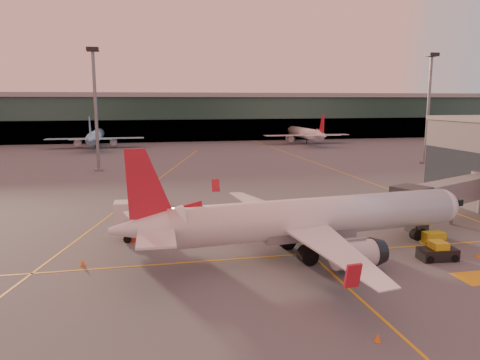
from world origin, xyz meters
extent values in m
plane|color=#4C4F54|center=(0.00, 0.00, 0.00)|extent=(600.00, 600.00, 0.00)
cube|color=gold|center=(0.00, 5.00, 0.01)|extent=(80.00, 0.25, 0.01)
cube|color=gold|center=(-10.00, 45.00, 0.01)|extent=(31.30, 115.98, 0.01)
cube|color=gold|center=(30.00, 70.00, 0.01)|extent=(0.25, 160.00, 0.01)
cube|color=gold|center=(5.00, -8.00, 0.01)|extent=(0.25, 30.00, 0.01)
cube|color=#19382D|center=(0.00, 142.00, 8.00)|extent=(400.00, 18.00, 16.00)
cube|color=gray|center=(0.00, 142.00, 16.80)|extent=(400.00, 20.00, 1.60)
cube|color=black|center=(0.00, 133.50, 4.00)|extent=(400.00, 1.00, 8.00)
cube|color=#2D3D47|center=(33.05, 18.00, 5.00)|extent=(0.30, 21.60, 6.00)
cylinder|color=slate|center=(-20.00, 66.00, 12.50)|extent=(0.70, 0.70, 25.00)
cube|color=black|center=(-20.00, 66.00, 25.20)|extent=(2.40, 2.40, 0.80)
cube|color=slate|center=(-20.00, 66.00, 0.25)|extent=(1.60, 1.60, 0.50)
cylinder|color=slate|center=(55.00, 62.00, 12.50)|extent=(0.70, 0.70, 25.00)
cube|color=black|center=(55.00, 62.00, 25.20)|extent=(2.40, 2.40, 0.80)
cube|color=slate|center=(55.00, 62.00, 0.25)|extent=(1.60, 1.60, 0.50)
cylinder|color=white|center=(5.60, 4.97, 3.76)|extent=(29.53, 6.86, 3.76)
sphere|color=white|center=(20.16, 6.53, 3.76)|extent=(3.69, 3.69, 3.69)
cube|color=black|center=(21.23, 6.64, 4.23)|extent=(1.94, 2.61, 0.66)
cone|color=white|center=(-10.75, 3.22, 4.04)|extent=(6.78, 4.24, 3.57)
cube|color=white|center=(-10.05, 0.06, 4.14)|extent=(3.24, 6.17, 0.19)
cylinder|color=silver|center=(6.92, -0.64, 1.69)|extent=(4.17, 2.85, 2.44)
cylinder|color=black|center=(3.73, 2.31, 0.85)|extent=(1.82, 1.49, 1.69)
cylinder|color=black|center=(3.73, 2.31, 1.36)|extent=(0.34, 0.34, 1.03)
cube|color=white|center=(-10.73, 6.46, 4.14)|extent=(4.43, 6.63, 0.19)
cylinder|color=silver|center=(5.70, 10.73, 1.69)|extent=(4.17, 2.85, 2.44)
cylinder|color=black|center=(3.21, 7.17, 0.85)|extent=(1.82, 1.49, 1.69)
cylinder|color=black|center=(3.21, 7.17, 1.36)|extent=(0.34, 0.34, 1.03)
cube|color=slate|center=(4.53, 4.85, 2.54)|extent=(9.56, 3.98, 1.50)
cylinder|color=black|center=(17.32, 6.22, 0.85)|extent=(1.26, 0.87, 1.18)
cube|color=slate|center=(25.77, 12.07, 4.06)|extent=(17.57, 10.21, 2.70)
cube|color=#2D3035|center=(18.05, 8.74, 4.06)|extent=(4.53, 4.53, 3.00)
cube|color=#2D3035|center=(19.55, 9.64, 1.20)|extent=(1.60, 2.40, 2.40)
cylinder|color=black|center=(19.55, 8.54, 0.40)|extent=(0.80, 0.40, 0.80)
cylinder|color=black|center=(19.55, 10.74, 0.40)|extent=(0.80, 0.40, 0.80)
cylinder|color=slate|center=(25.77, 12.07, 1.38)|extent=(0.50, 0.50, 2.76)
cube|color=#AB2D18|center=(-11.02, 13.50, 0.70)|extent=(3.07, 2.34, 1.41)
cube|color=silver|center=(-11.30, 13.51, 2.91)|extent=(5.51, 2.50, 2.63)
cylinder|color=black|center=(-12.74, 12.42, 0.42)|extent=(0.85, 0.35, 0.85)
cylinder|color=black|center=(-9.36, 12.33, 0.42)|extent=(0.85, 0.35, 0.85)
cube|color=gold|center=(18.78, 5.28, 0.65)|extent=(2.19, 1.33, 1.31)
cylinder|color=black|center=(17.90, 4.75, 0.27)|extent=(0.55, 0.28, 0.54)
cylinder|color=black|center=(19.64, 4.73, 0.27)|extent=(0.55, 0.28, 0.54)
cube|color=black|center=(16.21, 0.86, 0.56)|extent=(3.60, 2.06, 1.13)
cube|color=gold|center=(16.21, 0.86, 1.33)|extent=(1.54, 1.73, 0.92)
cylinder|color=black|center=(14.93, 0.12, 0.36)|extent=(0.74, 0.35, 0.72)
cylinder|color=black|center=(17.38, -0.04, 0.36)|extent=(0.74, 0.35, 0.72)
cone|color=orange|center=(-16.60, 6.14, 0.29)|extent=(0.46, 0.46, 0.58)
cube|color=orange|center=(-16.60, 6.14, 0.02)|extent=(0.39, 0.39, 0.03)
cone|color=orange|center=(3.17, -11.96, 0.25)|extent=(0.40, 0.40, 0.51)
cube|color=orange|center=(3.17, -11.96, 0.01)|extent=(0.35, 0.35, 0.03)
cone|color=orange|center=(5.05, 21.30, 0.27)|extent=(0.43, 0.43, 0.55)
cube|color=orange|center=(5.05, 21.30, 0.01)|extent=(0.37, 0.37, 0.03)
cone|color=orange|center=(20.47, 0.70, 0.24)|extent=(0.38, 0.38, 0.49)
cube|color=orange|center=(20.47, 0.70, 0.01)|extent=(0.33, 0.33, 0.03)
camera|label=1|loc=(-10.97, -36.81, 14.99)|focal=35.00mm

